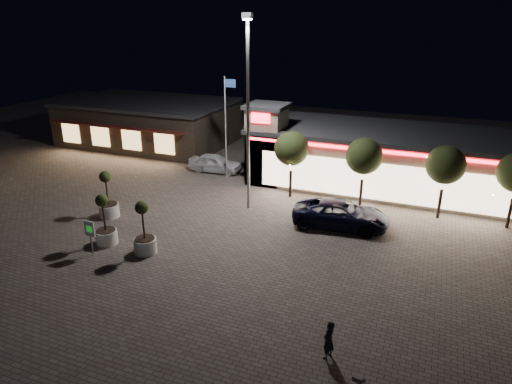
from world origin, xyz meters
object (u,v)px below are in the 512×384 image
at_px(pedestrian, 329,340).
at_px(valet_sign, 90,232).
at_px(pickup_truck, 341,214).
at_px(planter_mid, 105,229).
at_px(white_sedan, 215,163).
at_px(planter_left, 108,203).

relative_size(pedestrian, valet_sign, 0.82).
bearing_deg(pedestrian, valet_sign, -82.86).
height_order(pickup_truck, planter_mid, planter_mid).
height_order(pedestrian, planter_mid, planter_mid).
bearing_deg(pickup_truck, valet_sign, 120.66).
bearing_deg(valet_sign, pickup_truck, 36.07).
distance_m(white_sedan, valet_sign, 15.26).
height_order(white_sedan, planter_mid, planter_mid).
bearing_deg(planter_mid, white_sedan, 90.28).
bearing_deg(pickup_truck, pedestrian, -175.59).
height_order(planter_mid, valet_sign, planter_mid).
relative_size(pickup_truck, pedestrian, 3.62).
xyz_separation_m(pickup_truck, pedestrian, (2.03, -11.69, -0.00)).
xyz_separation_m(white_sedan, planter_mid, (0.07, -13.90, 0.18)).
relative_size(pickup_truck, valet_sign, 2.95).
height_order(white_sedan, valet_sign, valet_sign).
bearing_deg(pickup_truck, white_sedan, 55.45).
bearing_deg(planter_left, pedestrian, -25.08).
relative_size(pickup_truck, planter_left, 1.88).
bearing_deg(white_sedan, planter_mid, 176.92).
xyz_separation_m(pickup_truck, planter_mid, (-11.90, -7.23, 0.12)).
bearing_deg(pedestrian, white_sedan, -122.83).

